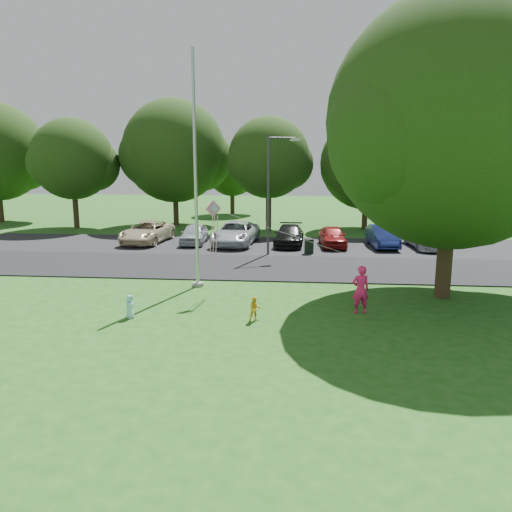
# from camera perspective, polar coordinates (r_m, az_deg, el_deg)

# --- Properties ---
(ground) EXTENTS (120.00, 120.00, 0.00)m
(ground) POSITION_cam_1_polar(r_m,az_deg,el_deg) (17.05, 1.53, -7.93)
(ground) COLOR #1E5516
(ground) RESTS_ON ground
(park_road) EXTENTS (60.00, 6.00, 0.06)m
(park_road) POSITION_cam_1_polar(r_m,az_deg,el_deg) (25.71, 2.86, -1.33)
(park_road) COLOR black
(park_road) RESTS_ON ground
(parking_strip) EXTENTS (42.00, 7.00, 0.06)m
(parking_strip) POSITION_cam_1_polar(r_m,az_deg,el_deg) (32.08, 3.36, 1.16)
(parking_strip) COLOR black
(parking_strip) RESTS_ON ground
(flagpole) EXTENTS (0.50, 0.50, 10.00)m
(flagpole) POSITION_cam_1_polar(r_m,az_deg,el_deg) (21.61, -6.89, 7.33)
(flagpole) COLOR #B7BABF
(flagpole) RESTS_ON ground
(street_lamp) EXTENTS (1.83, 0.92, 6.86)m
(street_lamp) POSITION_cam_1_polar(r_m,az_deg,el_deg) (28.70, 1.93, 8.23)
(street_lamp) COLOR #3F3F44
(street_lamp) RESTS_ON ground
(trash_can) EXTENTS (0.58, 0.58, 0.92)m
(trash_can) POSITION_cam_1_polar(r_m,az_deg,el_deg) (29.43, 6.08, 1.06)
(trash_can) COLOR black
(trash_can) RESTS_ON ground
(big_tree) EXTENTS (10.27, 9.78, 11.83)m
(big_tree) POSITION_cam_1_polar(r_m,az_deg,el_deg) (20.99, 21.54, 13.40)
(big_tree) COLOR #332316
(big_tree) RESTS_ON ground
(tree_row) EXTENTS (64.35, 11.94, 10.88)m
(tree_row) POSITION_cam_1_polar(r_m,az_deg,el_deg) (40.32, 6.19, 11.25)
(tree_row) COLOR #332316
(tree_row) RESTS_ON ground
(horizon_trees) EXTENTS (77.46, 7.20, 7.02)m
(horizon_trees) POSITION_cam_1_polar(r_m,az_deg,el_deg) (50.07, 8.88, 9.53)
(horizon_trees) COLOR #332316
(horizon_trees) RESTS_ON ground
(parked_cars) EXTENTS (20.51, 5.57, 1.48)m
(parked_cars) POSITION_cam_1_polar(r_m,az_deg,el_deg) (32.14, 1.74, 2.49)
(parked_cars) COLOR #C6B793
(parked_cars) RESTS_ON ground
(woman) EXTENTS (0.73, 0.56, 1.77)m
(woman) POSITION_cam_1_polar(r_m,az_deg,el_deg) (18.48, 11.85, -3.79)
(woman) COLOR #FC2168
(woman) RESTS_ON ground
(child_yellow) EXTENTS (0.51, 0.45, 0.87)m
(child_yellow) POSITION_cam_1_polar(r_m,az_deg,el_deg) (17.35, -0.13, -6.07)
(child_yellow) COLOR yellow
(child_yellow) RESTS_ON ground
(child_blue) EXTENTS (0.39, 0.48, 0.84)m
(child_blue) POSITION_cam_1_polar(r_m,az_deg,el_deg) (18.21, -14.22, -5.63)
(child_blue) COLOR #A3E8FA
(child_blue) RESTS_ON ground
(kite) EXTENTS (5.95, 1.97, 2.90)m
(kite) POSITION_cam_1_polar(r_m,az_deg,el_deg) (19.83, -4.62, 4.16)
(kite) COLOR pink
(kite) RESTS_ON ground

